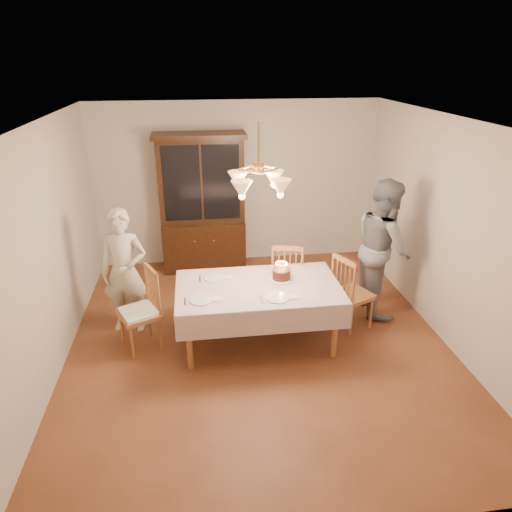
{
  "coord_description": "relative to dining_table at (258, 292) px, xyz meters",
  "views": [
    {
      "loc": [
        -0.66,
        -4.65,
        3.22
      ],
      "look_at": [
        0.0,
        0.2,
        1.05
      ],
      "focal_mm": 32.0,
      "sensor_mm": 36.0,
      "label": 1
    }
  ],
  "objects": [
    {
      "name": "ground",
      "position": [
        0.0,
        0.0,
        -0.68
      ],
      "size": [
        5.0,
        5.0,
        0.0
      ],
      "primitive_type": "plane",
      "color": "brown",
      "rests_on": "ground"
    },
    {
      "name": "room_shell",
      "position": [
        0.0,
        0.0,
        0.9
      ],
      "size": [
        5.0,
        5.0,
        5.0
      ],
      "color": "white",
      "rests_on": "ground"
    },
    {
      "name": "dining_table",
      "position": [
        0.0,
        0.0,
        0.0
      ],
      "size": [
        1.9,
        1.1,
        0.76
      ],
      "color": "#94562B",
      "rests_on": "ground"
    },
    {
      "name": "china_hutch",
      "position": [
        -0.57,
        2.25,
        0.36
      ],
      "size": [
        1.38,
        0.54,
        2.16
      ],
      "color": "black",
      "rests_on": "ground"
    },
    {
      "name": "chair_far_side",
      "position": [
        0.5,
        0.73,
        -0.24
      ],
      "size": [
        0.53,
        0.51,
        1.0
      ],
      "color": "#94562B",
      "rests_on": "ground"
    },
    {
      "name": "chair_left_end",
      "position": [
        -1.39,
        0.07,
        -0.23
      ],
      "size": [
        0.57,
        0.58,
        1.0
      ],
      "color": "#94562B",
      "rests_on": "ground"
    },
    {
      "name": "chair_right_end",
      "position": [
        1.21,
        0.18,
        -0.24
      ],
      "size": [
        0.57,
        0.58,
        1.0
      ],
      "color": "#94562B",
      "rests_on": "ground"
    },
    {
      "name": "elderly_woman",
      "position": [
        -1.57,
        0.52,
        0.11
      ],
      "size": [
        0.64,
        0.48,
        1.59
      ],
      "primitive_type": "imported",
      "rotation": [
        0.0,
        0.0,
        -0.19
      ],
      "color": "beige",
      "rests_on": "ground"
    },
    {
      "name": "adult_in_grey",
      "position": [
        1.73,
        0.58,
        0.22
      ],
      "size": [
        0.74,
        0.92,
        1.81
      ],
      "primitive_type": "imported",
      "rotation": [
        0.0,
        0.0,
        1.51
      ],
      "color": "slate",
      "rests_on": "ground"
    },
    {
      "name": "birthday_cake",
      "position": [
        0.29,
        0.13,
        0.14
      ],
      "size": [
        0.3,
        0.3,
        0.21
      ],
      "color": "white",
      "rests_on": "dining_table"
    },
    {
      "name": "place_setting_near_left",
      "position": [
        -0.65,
        -0.25,
        0.08
      ],
      "size": [
        0.41,
        0.26,
        0.02
      ],
      "color": "white",
      "rests_on": "dining_table"
    },
    {
      "name": "place_setting_near_right",
      "position": [
        0.18,
        -0.32,
        0.08
      ],
      "size": [
        0.42,
        0.27,
        0.02
      ],
      "color": "white",
      "rests_on": "dining_table"
    },
    {
      "name": "place_setting_far_left",
      "position": [
        -0.48,
        0.26,
        0.08
      ],
      "size": [
        0.41,
        0.26,
        0.02
      ],
      "color": "white",
      "rests_on": "dining_table"
    },
    {
      "name": "chandelier",
      "position": [
        -0.0,
        -0.0,
        1.29
      ],
      "size": [
        0.62,
        0.62,
        0.73
      ],
      "color": "#BF8C3F",
      "rests_on": "ground"
    }
  ]
}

